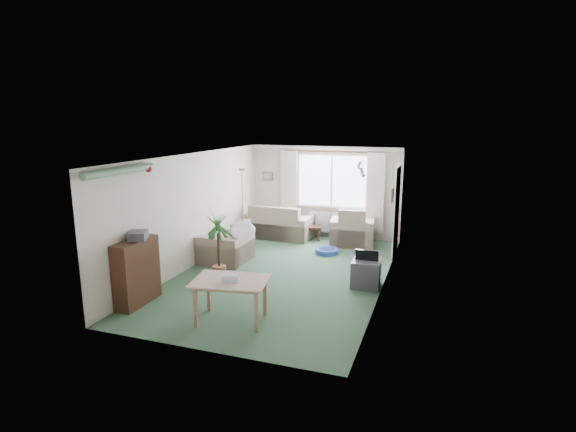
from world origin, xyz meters
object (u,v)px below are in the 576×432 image
(tv_cube, at_px, (366,273))
(pet_bed, at_px, (327,251))
(bookshelf, at_px, (137,272))
(houseplant, at_px, (218,245))
(armchair_left, at_px, (226,241))
(dining_table, at_px, (231,301))
(armchair_corner, at_px, (352,225))
(sofa, at_px, (279,221))
(coffee_table, at_px, (305,232))

(tv_cube, height_order, pet_bed, tv_cube)
(bookshelf, height_order, tv_cube, bookshelf)
(houseplant, distance_m, pet_bed, 2.88)
(armchair_left, xyz_separation_m, dining_table, (1.46, -2.69, -0.13))
(armchair_corner, bearing_deg, houseplant, 51.05)
(armchair_left, height_order, pet_bed, armchair_left)
(sofa, bearing_deg, armchair_corner, -178.86)
(bookshelf, xyz_separation_m, tv_cube, (3.54, 2.07, -0.30))
(sofa, distance_m, bookshelf, 5.00)
(bookshelf, relative_size, houseplant, 0.84)
(houseplant, bearing_deg, dining_table, -56.86)
(sofa, relative_size, houseplant, 1.31)
(sofa, distance_m, coffee_table, 0.77)
(armchair_left, bearing_deg, sofa, 170.75)
(sofa, bearing_deg, dining_table, 103.76)
(pet_bed, bearing_deg, armchair_left, -147.20)
(coffee_table, relative_size, houseplant, 0.60)
(coffee_table, height_order, houseplant, houseplant)
(houseplant, height_order, tv_cube, houseplant)
(coffee_table, relative_size, tv_cube, 1.42)
(armchair_corner, bearing_deg, sofa, -8.72)
(coffee_table, xyz_separation_m, bookshelf, (-1.47, -4.94, 0.38))
(sofa, bearing_deg, tv_cube, 136.17)
(armchair_corner, distance_m, armchair_left, 3.31)
(coffee_table, height_order, bookshelf, bookshelf)
(armchair_corner, xyz_separation_m, armchair_left, (-2.37, -2.30, -0.01))
(armchair_left, distance_m, houseplant, 1.12)
(bookshelf, distance_m, tv_cube, 4.11)
(armchair_left, relative_size, pet_bed, 1.89)
(armchair_left, distance_m, dining_table, 3.06)
(sofa, relative_size, tv_cube, 3.09)
(dining_table, relative_size, tv_cube, 1.84)
(sofa, bearing_deg, bookshelf, 83.35)
(bookshelf, bearing_deg, dining_table, -3.08)
(bookshelf, distance_m, houseplant, 1.74)
(coffee_table, distance_m, houseplant, 3.48)
(armchair_left, height_order, houseplant, houseplant)
(pet_bed, bearing_deg, bookshelf, -120.79)
(armchair_corner, bearing_deg, bookshelf, 53.11)
(houseplant, bearing_deg, armchair_corner, 59.05)
(coffee_table, bearing_deg, armchair_corner, -1.15)
(coffee_table, bearing_deg, pet_bed, -51.10)
(armchair_left, bearing_deg, dining_table, 28.93)
(armchair_corner, distance_m, dining_table, 5.08)
(sofa, height_order, armchair_left, armchair_left)
(sofa, height_order, houseplant, houseplant)
(coffee_table, bearing_deg, bookshelf, -106.57)
(sofa, height_order, pet_bed, sofa)
(coffee_table, bearing_deg, sofa, 180.00)
(dining_table, bearing_deg, pet_bed, 82.50)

